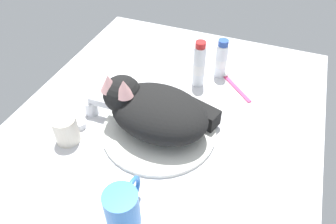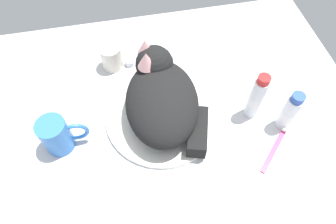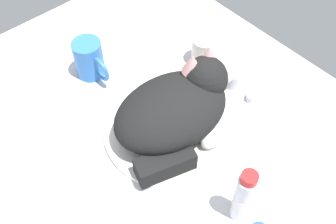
% 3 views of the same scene
% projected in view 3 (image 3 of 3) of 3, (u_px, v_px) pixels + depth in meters
% --- Properties ---
extents(ground_plane, '(1.10, 0.83, 0.03)m').
position_uv_depth(ground_plane, '(171.00, 134.00, 0.93)').
color(ground_plane, silver).
extents(sink_basin, '(0.30, 0.30, 0.01)m').
position_uv_depth(sink_basin, '(171.00, 129.00, 0.92)').
color(sink_basin, silver).
rests_on(sink_basin, ground_plane).
extents(faucet, '(0.15, 0.09, 0.06)m').
position_uv_depth(faucet, '(231.00, 80.00, 0.98)').
color(faucet, silver).
rests_on(faucet, ground_plane).
extents(cat, '(0.22, 0.30, 0.15)m').
position_uv_depth(cat, '(177.00, 107.00, 0.87)').
color(cat, black).
rests_on(cat, sink_basin).
extents(coffee_mug, '(0.12, 0.07, 0.10)m').
position_uv_depth(coffee_mug, '(90.00, 59.00, 0.99)').
color(coffee_mug, '#3372C6').
rests_on(coffee_mug, ground_plane).
extents(rinse_cup, '(0.06, 0.06, 0.07)m').
position_uv_depth(rinse_cup, '(204.00, 50.00, 1.03)').
color(rinse_cup, silver).
rests_on(rinse_cup, ground_plane).
extents(toothpaste_bottle, '(0.04, 0.04, 0.15)m').
position_uv_depth(toothpaste_bottle, '(243.00, 197.00, 0.74)').
color(toothpaste_bottle, white).
rests_on(toothpaste_bottle, ground_plane).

